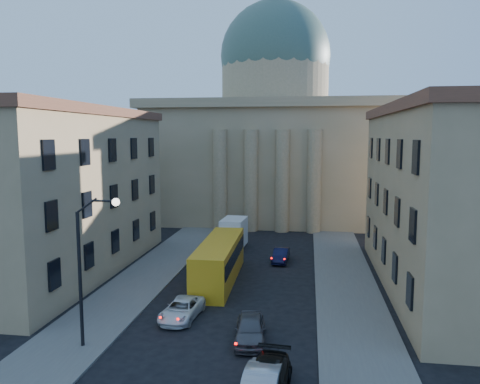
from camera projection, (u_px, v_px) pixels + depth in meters
The scene contains 12 objects.
sidewalk_left at pixel (131, 290), 37.10m from camera, with size 5.00×60.00×0.15m, color #585551.
sidewalk_right at pixel (350, 301), 34.63m from camera, with size 5.00×60.00×0.15m, color #585551.
church at pixel (274, 138), 71.24m from camera, with size 68.02×28.76×36.60m.
building_left at pixel (54, 190), 41.37m from camera, with size 11.60×26.60×14.70m.
building_right at pixel (460, 198), 36.44m from camera, with size 11.60×26.60×14.70m.
street_lamp at pixel (88, 259), 26.43m from camera, with size 2.62×0.44×8.83m.
car_left_mid at pixel (182, 309), 31.38m from camera, with size 2.12×4.60×1.28m, color silver.
car_right_mid at pixel (266, 381), 22.07m from camera, with size 2.06×5.08×1.47m, color black.
car_right_far at pixel (250, 329), 27.88m from camera, with size 1.81×4.49×1.53m, color #47464B.
car_right_distant at pixel (281, 255), 45.44m from camera, with size 1.39×3.99×1.31m, color black.
city_bus at pixel (219, 260), 39.50m from camera, with size 3.06×12.09×3.39m.
box_truck at pixel (232, 236), 50.28m from camera, with size 2.62×6.02×3.24m.
Camera 1 is at (5.31, -16.24, 12.27)m, focal length 35.00 mm.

